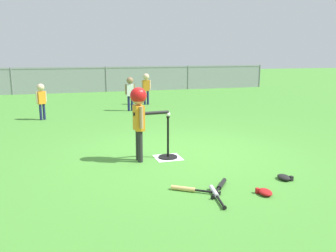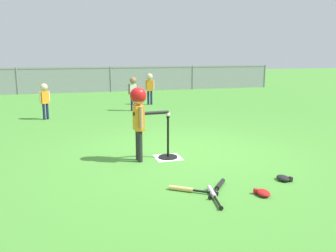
{
  "view_description": "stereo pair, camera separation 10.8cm",
  "coord_description": "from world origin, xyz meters",
  "px_view_note": "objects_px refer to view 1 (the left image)",
  "views": [
    {
      "loc": [
        -2.04,
        -5.64,
        1.73
      ],
      "look_at": [
        -0.36,
        -0.2,
        0.55
      ],
      "focal_mm": 37.37,
      "sensor_mm": 36.0,
      "label": 1
    },
    {
      "loc": [
        -1.94,
        -5.67,
        1.73
      ],
      "look_at": [
        -0.36,
        -0.2,
        0.55
      ],
      "focal_mm": 37.37,
      "sensor_mm": 36.0,
      "label": 2
    }
  ],
  "objects_px": {
    "batting_tee": "(168,151)",
    "glove_by_plate": "(265,192)",
    "batter_child": "(139,109)",
    "spare_bat_wood": "(188,189)",
    "baseball_on_tee": "(168,114)",
    "fielder_near_left": "(41,97)",
    "fielder_deep_right": "(130,89)",
    "glove_near_bats": "(284,177)",
    "spare_bat_silver": "(215,194)",
    "spare_bat_black": "(221,186)",
    "fielder_deep_left": "(146,85)"
  },
  "relations": [
    {
      "from": "batting_tee",
      "to": "glove_by_plate",
      "type": "distance_m",
      "value": 2.0
    },
    {
      "from": "batter_child",
      "to": "glove_by_plate",
      "type": "relative_size",
      "value": 5.18
    },
    {
      "from": "batter_child",
      "to": "spare_bat_wood",
      "type": "xyz_separation_m",
      "value": [
        0.31,
        -1.45,
        -0.83
      ]
    },
    {
      "from": "baseball_on_tee",
      "to": "fielder_near_left",
      "type": "xyz_separation_m",
      "value": [
        -2.17,
        4.29,
        -0.13
      ]
    },
    {
      "from": "batter_child",
      "to": "fielder_deep_right",
      "type": "height_order",
      "value": "batter_child"
    },
    {
      "from": "glove_near_bats",
      "to": "batting_tee",
      "type": "bearing_deg",
      "value": 129.89
    },
    {
      "from": "batting_tee",
      "to": "fielder_near_left",
      "type": "relative_size",
      "value": 0.74
    },
    {
      "from": "baseball_on_tee",
      "to": "spare_bat_silver",
      "type": "height_order",
      "value": "baseball_on_tee"
    },
    {
      "from": "spare_bat_silver",
      "to": "spare_bat_black",
      "type": "height_order",
      "value": "same"
    },
    {
      "from": "baseball_on_tee",
      "to": "spare_bat_wood",
      "type": "bearing_deg",
      "value": -97.19
    },
    {
      "from": "batting_tee",
      "to": "spare_bat_wood",
      "type": "height_order",
      "value": "batting_tee"
    },
    {
      "from": "fielder_deep_left",
      "to": "spare_bat_black",
      "type": "bearing_deg",
      "value": -96.48
    },
    {
      "from": "spare_bat_black",
      "to": "glove_near_bats",
      "type": "height_order",
      "value": "glove_near_bats"
    },
    {
      "from": "spare_bat_wood",
      "to": "spare_bat_black",
      "type": "relative_size",
      "value": 1.05
    },
    {
      "from": "fielder_near_left",
      "to": "spare_bat_wood",
      "type": "relative_size",
      "value": 1.72
    },
    {
      "from": "spare_bat_black",
      "to": "fielder_deep_right",
      "type": "bearing_deg",
      "value": 89.21
    },
    {
      "from": "batter_child",
      "to": "spare_bat_silver",
      "type": "height_order",
      "value": "batter_child"
    },
    {
      "from": "spare_bat_wood",
      "to": "fielder_deep_left",
      "type": "bearing_deg",
      "value": 80.24
    },
    {
      "from": "batting_tee",
      "to": "batter_child",
      "type": "bearing_deg",
      "value": -175.76
    },
    {
      "from": "glove_by_plate",
      "to": "glove_near_bats",
      "type": "relative_size",
      "value": 1.05
    },
    {
      "from": "fielder_deep_left",
      "to": "spare_bat_silver",
      "type": "xyz_separation_m",
      "value": [
        -1.06,
        -7.95,
        -0.66
      ]
    },
    {
      "from": "fielder_deep_left",
      "to": "glove_by_plate",
      "type": "xyz_separation_m",
      "value": [
        -0.45,
        -8.1,
        -0.65
      ]
    },
    {
      "from": "fielder_deep_right",
      "to": "spare_bat_silver",
      "type": "bearing_deg",
      "value": -92.28
    },
    {
      "from": "baseball_on_tee",
      "to": "fielder_near_left",
      "type": "height_order",
      "value": "fielder_near_left"
    },
    {
      "from": "spare_bat_black",
      "to": "spare_bat_silver",
      "type": "bearing_deg",
      "value": -128.62
    },
    {
      "from": "fielder_near_left",
      "to": "spare_bat_silver",
      "type": "xyz_separation_m",
      "value": [
        2.25,
        -6.02,
        -0.59
      ]
    },
    {
      "from": "fielder_deep_left",
      "to": "batter_child",
      "type": "bearing_deg",
      "value": -104.64
    },
    {
      "from": "fielder_near_left",
      "to": "baseball_on_tee",
      "type": "bearing_deg",
      "value": -63.18
    },
    {
      "from": "glove_by_plate",
      "to": "baseball_on_tee",
      "type": "bearing_deg",
      "value": 110.25
    },
    {
      "from": "baseball_on_tee",
      "to": "spare_bat_silver",
      "type": "relative_size",
      "value": 0.12
    },
    {
      "from": "glove_by_plate",
      "to": "spare_bat_silver",
      "type": "bearing_deg",
      "value": 166.37
    },
    {
      "from": "fielder_near_left",
      "to": "glove_near_bats",
      "type": "height_order",
      "value": "fielder_near_left"
    },
    {
      "from": "batter_child",
      "to": "glove_near_bats",
      "type": "height_order",
      "value": "batter_child"
    },
    {
      "from": "spare_bat_wood",
      "to": "glove_by_plate",
      "type": "bearing_deg",
      "value": -23.5
    },
    {
      "from": "spare_bat_silver",
      "to": "spare_bat_black",
      "type": "distance_m",
      "value": 0.29
    },
    {
      "from": "fielder_deep_right",
      "to": "fielder_deep_left",
      "type": "xyz_separation_m",
      "value": [
        0.79,
        1.17,
        0.02
      ]
    },
    {
      "from": "batter_child",
      "to": "fielder_deep_right",
      "type": "relative_size",
      "value": 1.17
    },
    {
      "from": "fielder_deep_right",
      "to": "spare_bat_silver",
      "type": "xyz_separation_m",
      "value": [
        -0.27,
        -6.78,
        -0.64
      ]
    },
    {
      "from": "fielder_near_left",
      "to": "glove_by_plate",
      "type": "xyz_separation_m",
      "value": [
        2.86,
        -6.16,
        -0.58
      ]
    },
    {
      "from": "spare_bat_black",
      "to": "baseball_on_tee",
      "type": "bearing_deg",
      "value": 99.9
    },
    {
      "from": "spare_bat_wood",
      "to": "glove_near_bats",
      "type": "height_order",
      "value": "glove_near_bats"
    },
    {
      "from": "fielder_deep_right",
      "to": "spare_bat_black",
      "type": "xyz_separation_m",
      "value": [
        -0.09,
        -6.56,
        -0.64
      ]
    },
    {
      "from": "batter_child",
      "to": "spare_bat_wood",
      "type": "bearing_deg",
      "value": -78.04
    },
    {
      "from": "batter_child",
      "to": "glove_by_plate",
      "type": "bearing_deg",
      "value": -57.12
    },
    {
      "from": "fielder_deep_left",
      "to": "glove_near_bats",
      "type": "relative_size",
      "value": 4.78
    },
    {
      "from": "glove_by_plate",
      "to": "glove_near_bats",
      "type": "height_order",
      "value": "same"
    },
    {
      "from": "fielder_deep_right",
      "to": "glove_near_bats",
      "type": "height_order",
      "value": "fielder_deep_right"
    },
    {
      "from": "batter_child",
      "to": "fielder_near_left",
      "type": "distance_m",
      "value": 4.65
    },
    {
      "from": "batting_tee",
      "to": "spare_bat_wood",
      "type": "distance_m",
      "value": 1.5
    },
    {
      "from": "spare_bat_wood",
      "to": "glove_near_bats",
      "type": "bearing_deg",
      "value": 0.04
    }
  ]
}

